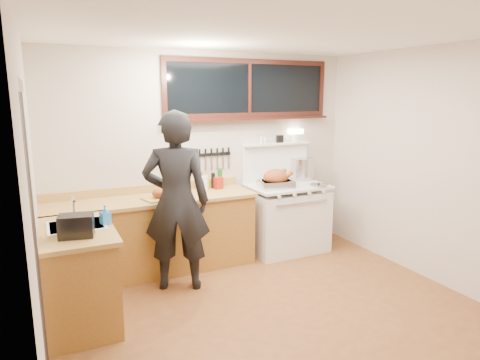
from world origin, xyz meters
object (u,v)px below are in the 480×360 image
cutting_board (161,194)px  man (176,202)px  vintage_stove (286,216)px  roast_turkey (276,180)px

cutting_board → man: bearing=-83.6°
man → cutting_board: bearing=96.4°
vintage_stove → man: man is taller
vintage_stove → roast_turkey: (-0.23, -0.11, 0.53)m
cutting_board → roast_turkey: 1.48m
vintage_stove → cutting_board: 1.78m
cutting_board → roast_turkey: size_ratio=0.93×
roast_turkey → cutting_board: bearing=177.8°
man → roast_turkey: man is taller
man → roast_turkey: size_ratio=4.06×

